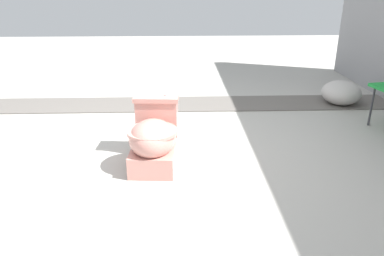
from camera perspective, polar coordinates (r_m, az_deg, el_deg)
ground_plane at (r=3.26m, az=-6.06°, el=-3.66°), size 14.00×14.00×0.00m
gravel_strip at (r=4.48m, az=1.39°, el=3.72°), size 0.56×8.00×0.01m
toilet at (r=2.98m, az=-5.77°, el=-1.52°), size 0.66×0.42×0.52m
boulder_near at (r=4.79m, az=21.78°, el=5.04°), size 0.64×0.62×0.28m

